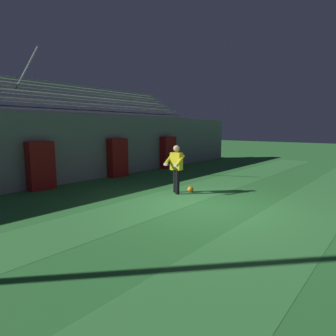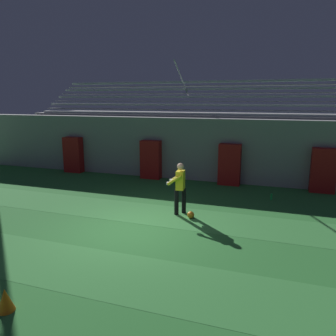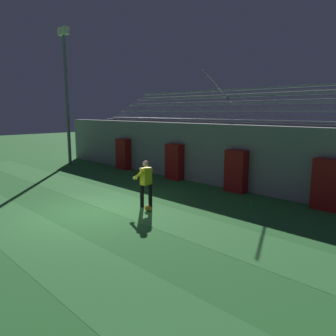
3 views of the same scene
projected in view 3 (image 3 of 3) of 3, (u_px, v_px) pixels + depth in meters
ground_plane at (90, 212)px, 11.06m from camera, size 80.00×80.00×0.00m
turf_stripe_mid at (21, 229)px, 9.47m from camera, size 28.00×1.85×0.01m
turf_stripe_far at (124, 204)px, 12.05m from camera, size 28.00×1.85×0.01m
back_wall at (210, 154)px, 15.33m from camera, size 24.00×0.60×2.80m
padding_pillar_gate_left at (174, 162)px, 16.31m from camera, size 0.93×0.44×1.77m
padding_pillar_gate_right at (236, 171)px, 13.77m from camera, size 0.93×0.44×1.77m
padding_pillar_far_left at (123, 154)px, 19.25m from camera, size 0.93×0.44×1.77m
padding_pillar_far_right at (327, 185)px, 11.20m from camera, size 0.93×0.44×1.77m
bleacher_stand at (238, 148)px, 16.94m from camera, size 18.00×4.05×5.43m
floodlight_pole at (66, 80)px, 20.48m from camera, size 0.90×0.36×8.42m
goalkeeper at (146, 181)px, 11.52m from camera, size 0.58×0.61×1.67m
soccer_ball at (148, 208)px, 11.14m from camera, size 0.22×0.22×0.22m
water_bottle at (252, 205)px, 11.45m from camera, size 0.07×0.07×0.24m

